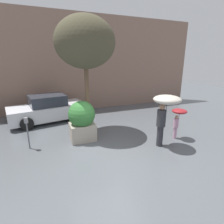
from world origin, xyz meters
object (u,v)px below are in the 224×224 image
Objects in this scene: person_adult at (165,107)px; planter_box at (82,120)px; parked_car_near at (48,109)px; street_tree at (85,43)px; parking_meter at (27,127)px; person_child at (178,116)px.

planter_box is at bearing -175.67° from person_adult.
street_tree is at bearing -156.39° from parked_car_near.
parked_car_near reaches higher than parking_meter.
planter_box is 1.28× the size of person_child.
parked_car_near is at bearing 124.61° from street_tree.
planter_box is at bearing -170.22° from parked_car_near.
planter_box is 3.13m from street_tree.
person_child is at bearing -20.03° from planter_box.
planter_box is at bearing 1.42° from parking_meter.
person_adult is 4.07m from street_tree.
parked_car_near is at bearing 75.18° from parking_meter.
person_child is at bearing -143.45° from parked_car_near.
parking_meter is at bearing -167.36° from person_child.
parked_car_near is 3.29m from parking_meter.
person_child is 1.06× the size of parking_meter.
planter_box is at bearing -119.90° from street_tree.
person_adult reaches higher than planter_box.
planter_box is 0.83× the size of person_adult.
person_adult is at bearing -32.07° from planter_box.
parked_car_near is 0.85× the size of street_tree.
parked_car_near is at bearing 110.77° from planter_box.
person_child is at bearing 56.06° from person_adult.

